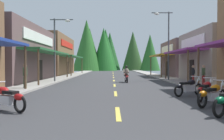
% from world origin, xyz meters
% --- Properties ---
extents(ground, '(10.27, 81.72, 0.10)m').
position_xyz_m(ground, '(0.00, 25.86, -0.05)').
color(ground, '#38383A').
extents(sidewalk_left, '(2.17, 81.72, 0.12)m').
position_xyz_m(sidewalk_left, '(-6.22, 25.86, 0.06)').
color(sidewalk_left, '#9E9991').
rests_on(sidewalk_left, ground).
extents(sidewalk_right, '(2.17, 81.72, 0.12)m').
position_xyz_m(sidewalk_right, '(6.22, 25.86, 0.06)').
color(sidewalk_right, '#9E9991').
rests_on(sidewalk_right, ground).
extents(centerline_dashes, '(0.16, 54.82, 0.01)m').
position_xyz_m(centerline_dashes, '(0.00, 28.37, 0.01)').
color(centerline_dashes, '#E0C64C').
rests_on(centerline_dashes, ground).
extents(storefront_left_middle, '(9.64, 13.47, 5.43)m').
position_xyz_m(storefront_left_middle, '(-11.19, 23.99, 2.72)').
color(storefront_left_middle, brown).
rests_on(storefront_left_middle, ground).
extents(storefront_left_far, '(9.83, 13.72, 6.15)m').
position_xyz_m(storefront_left_far, '(-11.29, 38.69, 3.07)').
color(storefront_left_far, brown).
rests_on(storefront_left_far, ground).
extents(storefront_right_far, '(7.98, 9.22, 4.82)m').
position_xyz_m(storefront_right_far, '(10.35, 33.09, 2.42)').
color(storefront_right_far, brown).
rests_on(storefront_right_far, ground).
extents(streetlamp_left, '(2.13, 0.30, 5.92)m').
position_xyz_m(streetlamp_left, '(-5.20, 22.58, 3.89)').
color(streetlamp_left, '#474C51').
rests_on(streetlamp_left, ground).
extents(streetlamp_right, '(2.13, 0.30, 6.99)m').
position_xyz_m(streetlamp_right, '(5.24, 24.67, 4.48)').
color(streetlamp_right, '#474C51').
rests_on(streetlamp_right, ground).
extents(motorcycle_parked_right_3, '(1.74, 1.40, 1.04)m').
position_xyz_m(motorcycle_parked_right_3, '(3.81, 9.59, 0.49)').
color(motorcycle_parked_right_3, black).
rests_on(motorcycle_parked_right_3, ground).
extents(motorcycle_parked_right_4, '(1.42, 1.73, 1.04)m').
position_xyz_m(motorcycle_parked_right_4, '(4.15, 11.17, 0.49)').
color(motorcycle_parked_right_4, black).
rests_on(motorcycle_parked_right_4, ground).
extents(motorcycle_parked_right_5, '(1.89, 1.19, 1.04)m').
position_xyz_m(motorcycle_parked_right_5, '(3.84, 12.76, 0.49)').
color(motorcycle_parked_right_5, black).
rests_on(motorcycle_parked_right_5, ground).
extents(motorcycle_parked_left_2, '(1.86, 1.23, 1.04)m').
position_xyz_m(motorcycle_parked_left_2, '(-3.97, 8.59, 0.49)').
color(motorcycle_parked_left_2, black).
rests_on(motorcycle_parked_left_2, ground).
extents(rider_cruising_lead, '(0.60, 2.14, 1.57)m').
position_xyz_m(rider_cruising_lead, '(1.12, 22.51, 0.66)').
color(rider_cruising_lead, black).
rests_on(rider_cruising_lead, ground).
extents(pedestrian_by_shop, '(0.44, 0.44, 1.64)m').
position_xyz_m(pedestrian_by_shop, '(6.77, 18.47, 0.95)').
color(pedestrian_by_shop, maroon).
rests_on(pedestrian_by_shop, ground).
extents(pedestrian_browsing, '(0.33, 0.56, 1.62)m').
position_xyz_m(pedestrian_browsing, '(6.20, 19.09, 0.93)').
color(pedestrian_browsing, maroon).
rests_on(pedestrian_browsing, ground).
extents(pedestrian_waiting, '(0.44, 0.44, 1.72)m').
position_xyz_m(pedestrian_waiting, '(-5.97, 16.05, 1.00)').
color(pedestrian_waiting, '#3F593F').
rests_on(pedestrian_waiting, ground).
extents(treeline_backdrop, '(23.41, 13.98, 13.48)m').
position_xyz_m(treeline_backdrop, '(-1.56, 66.96, 5.85)').
color(treeline_backdrop, '#205B23').
rests_on(treeline_backdrop, ground).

